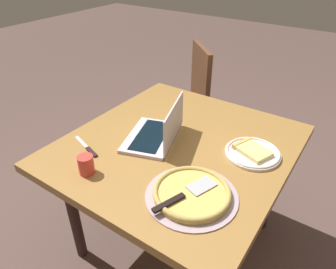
{
  "coord_description": "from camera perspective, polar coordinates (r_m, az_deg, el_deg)",
  "views": [
    {
      "loc": [
        -1.09,
        -0.69,
        1.61
      ],
      "look_at": [
        -0.03,
        0.04,
        0.79
      ],
      "focal_mm": 32.9,
      "sensor_mm": 36.0,
      "label": 1
    }
  ],
  "objects": [
    {
      "name": "pizza_plate",
      "position": [
        1.53,
        15.37,
        -3.18
      ],
      "size": [
        0.26,
        0.26,
        0.04
      ],
      "color": "silver",
      "rests_on": "dining_table"
    },
    {
      "name": "laptop",
      "position": [
        1.57,
        -1.94,
        0.3
      ],
      "size": [
        0.4,
        0.33,
        0.21
      ],
      "color": "#BFB4BF",
      "rests_on": "dining_table"
    },
    {
      "name": "pizza_tray",
      "position": [
        1.25,
        4.39,
        -10.77
      ],
      "size": [
        0.38,
        0.38,
        0.04
      ],
      "color": "#AA939D",
      "rests_on": "dining_table"
    },
    {
      "name": "dining_table",
      "position": [
        1.61,
        1.83,
        -3.95
      ],
      "size": [
        1.14,
        1.07,
        0.73
      ],
      "color": "olive",
      "rests_on": "ground_plane"
    },
    {
      "name": "ground_plane",
      "position": [
        2.06,
        1.5,
        -18.68
      ],
      "size": [
        12.0,
        12.0,
        0.0
      ],
      "primitive_type": "plane",
      "color": "brown"
    },
    {
      "name": "chair_near",
      "position": [
        2.47,
        3.32,
        6.81
      ],
      "size": [
        0.59,
        0.59,
        0.94
      ],
      "color": "brown",
      "rests_on": "ground_plane"
    },
    {
      "name": "drink_cup",
      "position": [
        1.39,
        -14.94,
        -5.4
      ],
      "size": [
        0.07,
        0.07,
        0.09
      ],
      "color": "#CD3C33",
      "rests_on": "dining_table"
    },
    {
      "name": "table_knife",
      "position": [
        1.57,
        -14.64,
        -2.48
      ],
      "size": [
        0.09,
        0.22,
        0.01
      ],
      "color": "silver",
      "rests_on": "dining_table"
    }
  ]
}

